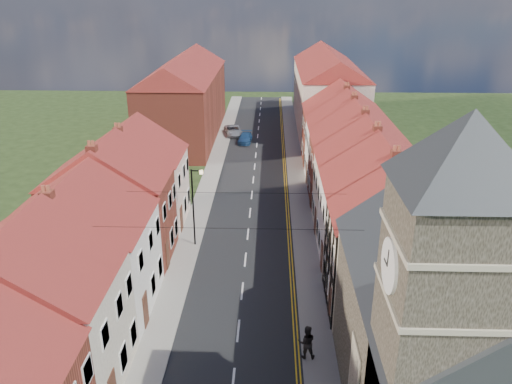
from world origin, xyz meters
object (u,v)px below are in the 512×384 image
Objects in this scene: car_distant at (233,131)px; car_far at (245,138)px; lamppost at (194,203)px; pedestrian_right at (307,342)px; church at (462,322)px.

car_far is at bearing -74.57° from car_distant.
lamppost is 14.51m from pedestrian_right.
lamppost is 1.55× the size of car_far.
car_distant is (-12.56, 47.07, -5.26)m from church.
car_far is (-10.86, 43.83, -5.31)m from church.
church is 2.53× the size of lamppost.
pedestrian_right is (-5.66, 4.51, -4.80)m from church.
car_distant is 2.34× the size of pedestrian_right.
church is at bearing -72.33° from car_far.
pedestrian_right is at bearing -93.09° from car_distant.
lamppost is at bearing -58.27° from pedestrian_right.
car_far is (2.31, 27.16, -2.98)m from lamppost.
church is at bearing 141.49° from pedestrian_right.
lamppost is (-13.17, 16.68, -2.34)m from church.
pedestrian_right reaches higher than car_far.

